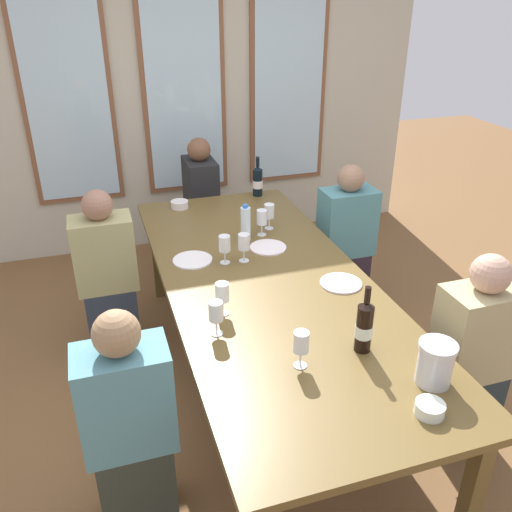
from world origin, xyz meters
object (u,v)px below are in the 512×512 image
at_px(wine_glass_1, 216,312).
at_px(seated_person_2, 130,429).
at_px(seated_person_3, 471,359).
at_px(water_bottle, 246,223).
at_px(white_plate_1, 341,283).
at_px(tasting_bowl_1, 430,409).
at_px(wine_bottle_0, 364,326).
at_px(wine_glass_5, 269,212).
at_px(tasting_bowl_0, 180,204).
at_px(seated_person_0, 107,276).
at_px(wine_glass_6, 262,218).
at_px(dining_table, 267,289).
at_px(wine_glass_3, 225,245).
at_px(wine_glass_4, 244,243).
at_px(metal_pitcher, 435,363).
at_px(wine_bottle_1, 258,181).
at_px(seated_person_1, 345,243).
at_px(wine_glass_0, 301,343).
at_px(wine_glass_2, 222,294).
at_px(white_plate_0, 193,260).
at_px(seated_person_4, 202,206).
at_px(white_plate_2, 268,247).

height_order(wine_glass_1, seated_person_2, seated_person_2).
bearing_deg(seated_person_3, water_bottle, 122.61).
relative_size(white_plate_1, tasting_bowl_1, 2.00).
distance_m(wine_bottle_0, wine_glass_5, 1.39).
height_order(tasting_bowl_0, tasting_bowl_1, tasting_bowl_0).
height_order(wine_glass_5, seated_person_0, seated_person_0).
bearing_deg(seated_person_0, wine_glass_6, -8.10).
xyz_separation_m(dining_table, wine_glass_1, (-0.39, -0.41, 0.18)).
height_order(wine_glass_3, wine_glass_4, same).
bearing_deg(seated_person_0, metal_pitcher, -54.88).
relative_size(wine_glass_1, wine_glass_3, 1.00).
bearing_deg(wine_bottle_1, seated_person_1, -49.88).
xyz_separation_m(wine_glass_0, wine_glass_6, (0.26, 1.33, 0.00)).
distance_m(dining_table, white_plate_1, 0.41).
distance_m(wine_glass_4, seated_person_2, 1.26).
relative_size(wine_bottle_0, wine_glass_2, 1.87).
bearing_deg(tasting_bowl_0, wine_glass_0, -85.35).
bearing_deg(white_plate_1, seated_person_0, 143.96).
distance_m(tasting_bowl_1, seated_person_2, 1.23).
height_order(wine_bottle_0, wine_glass_6, wine_bottle_0).
bearing_deg(tasting_bowl_1, metal_pitcher, 52.78).
xyz_separation_m(water_bottle, wine_glass_3, (-0.21, -0.27, 0.00)).
relative_size(wine_glass_6, seated_person_0, 0.16).
bearing_deg(seated_person_3, wine_glass_4, 132.70).
relative_size(wine_glass_3, wine_glass_4, 1.00).
bearing_deg(wine_glass_4, white_plate_0, 161.82).
relative_size(wine_bottle_1, tasting_bowl_1, 2.66).
relative_size(wine_glass_2, seated_person_3, 0.16).
relative_size(metal_pitcher, wine_glass_3, 1.09).
distance_m(metal_pitcher, seated_person_2, 1.30).
distance_m(wine_bottle_1, tasting_bowl_0, 0.63).
relative_size(seated_person_2, seated_person_4, 1.00).
xyz_separation_m(wine_glass_0, seated_person_0, (-0.74, 1.47, -0.34)).
xyz_separation_m(wine_glass_2, wine_glass_4, (0.26, 0.51, 0.00)).
bearing_deg(seated_person_4, wine_glass_4, -92.27).
bearing_deg(metal_pitcher, wine_bottle_0, 121.36).
xyz_separation_m(seated_person_1, seated_person_3, (0.00, -1.42, 0.00)).
relative_size(wine_glass_2, wine_glass_3, 1.00).
distance_m(white_plate_0, tasting_bowl_0, 0.86).
xyz_separation_m(wine_glass_1, seated_person_4, (0.39, 2.13, -0.34)).
relative_size(water_bottle, seated_person_3, 0.22).
xyz_separation_m(wine_glass_4, seated_person_1, (0.90, 0.44, -0.33)).
relative_size(white_plate_1, wine_glass_2, 1.32).
relative_size(wine_bottle_0, tasting_bowl_0, 2.55).
bearing_deg(white_plate_2, seated_person_2, -132.88).
distance_m(wine_glass_2, seated_person_1, 1.54).
xyz_separation_m(white_plate_1, wine_glass_2, (-0.69, -0.09, 0.11)).
distance_m(metal_pitcher, wine_glass_3, 1.40).
relative_size(white_plate_1, metal_pitcher, 1.21).
bearing_deg(wine_bottle_1, tasting_bowl_1, -92.34).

